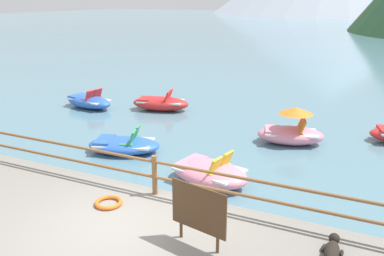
{
  "coord_description": "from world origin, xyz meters",
  "views": [
    {
      "loc": [
        4.36,
        -5.77,
        4.76
      ],
      "look_at": [
        -0.67,
        5.0,
        0.9
      ],
      "focal_mm": 37.98,
      "sensor_mm": 36.0,
      "label": 1
    }
  ],
  "objects_px": {
    "pedal_boat_2": "(209,172)",
    "pedal_boat_3": "(160,103)",
    "sign_board": "(199,209)",
    "pedal_boat_5": "(124,145)",
    "pedal_boat_1": "(89,101)",
    "dog_resting": "(332,249)",
    "pedal_boat_0": "(291,131)",
    "life_ring": "(109,203)"
  },
  "relations": [
    {
      "from": "pedal_boat_2",
      "to": "pedal_boat_3",
      "type": "distance_m",
      "value": 7.55
    },
    {
      "from": "pedal_boat_0",
      "to": "pedal_boat_2",
      "type": "height_order",
      "value": "pedal_boat_0"
    },
    {
      "from": "pedal_boat_2",
      "to": "sign_board",
      "type": "bearing_deg",
      "value": -70.64
    },
    {
      "from": "pedal_boat_1",
      "to": "sign_board",
      "type": "bearing_deg",
      "value": -41.96
    },
    {
      "from": "sign_board",
      "to": "pedal_boat_1",
      "type": "height_order",
      "value": "sign_board"
    },
    {
      "from": "dog_resting",
      "to": "pedal_boat_3",
      "type": "xyz_separation_m",
      "value": [
        -8.18,
        8.43,
        -0.21
      ]
    },
    {
      "from": "life_ring",
      "to": "dog_resting",
      "type": "bearing_deg",
      "value": 1.78
    },
    {
      "from": "dog_resting",
      "to": "sign_board",
      "type": "bearing_deg",
      "value": -163.01
    },
    {
      "from": "life_ring",
      "to": "pedal_boat_3",
      "type": "distance_m",
      "value": 9.26
    },
    {
      "from": "pedal_boat_2",
      "to": "pedal_boat_5",
      "type": "relative_size",
      "value": 0.93
    },
    {
      "from": "pedal_boat_5",
      "to": "pedal_boat_2",
      "type": "bearing_deg",
      "value": -15.48
    },
    {
      "from": "dog_resting",
      "to": "pedal_boat_1",
      "type": "xyz_separation_m",
      "value": [
        -11.3,
        7.44,
        -0.23
      ]
    },
    {
      "from": "pedal_boat_0",
      "to": "pedal_boat_5",
      "type": "height_order",
      "value": "pedal_boat_0"
    },
    {
      "from": "life_ring",
      "to": "pedal_boat_0",
      "type": "bearing_deg",
      "value": 69.03
    },
    {
      "from": "pedal_boat_1",
      "to": "pedal_boat_5",
      "type": "height_order",
      "value": "pedal_boat_1"
    },
    {
      "from": "pedal_boat_5",
      "to": "life_ring",
      "type": "bearing_deg",
      "value": -60.21
    },
    {
      "from": "pedal_boat_1",
      "to": "pedal_boat_2",
      "type": "bearing_deg",
      "value": -31.6
    },
    {
      "from": "life_ring",
      "to": "pedal_boat_0",
      "type": "relative_size",
      "value": 0.25
    },
    {
      "from": "sign_board",
      "to": "pedal_boat_0",
      "type": "relative_size",
      "value": 0.49
    },
    {
      "from": "life_ring",
      "to": "pedal_boat_5",
      "type": "xyz_separation_m",
      "value": [
        -2.09,
        3.66,
        -0.2
      ]
    },
    {
      "from": "sign_board",
      "to": "pedal_boat_5",
      "type": "xyz_separation_m",
      "value": [
        -4.51,
        4.2,
        -0.88
      ]
    },
    {
      "from": "sign_board",
      "to": "pedal_boat_2",
      "type": "xyz_separation_m",
      "value": [
        -1.15,
        3.27,
        -0.83
      ]
    },
    {
      "from": "pedal_boat_1",
      "to": "pedal_boat_2",
      "type": "xyz_separation_m",
      "value": [
        7.89,
        -4.85,
        0.0
      ]
    },
    {
      "from": "dog_resting",
      "to": "life_ring",
      "type": "distance_m",
      "value": 4.68
    },
    {
      "from": "pedal_boat_0",
      "to": "pedal_boat_2",
      "type": "bearing_deg",
      "value": -108.16
    },
    {
      "from": "pedal_boat_3",
      "to": "dog_resting",
      "type": "bearing_deg",
      "value": -45.84
    },
    {
      "from": "pedal_boat_1",
      "to": "pedal_boat_3",
      "type": "xyz_separation_m",
      "value": [
        3.12,
        0.99,
        0.02
      ]
    },
    {
      "from": "sign_board",
      "to": "pedal_boat_2",
      "type": "relative_size",
      "value": 0.49
    },
    {
      "from": "pedal_boat_0",
      "to": "pedal_boat_3",
      "type": "distance_m",
      "value": 6.36
    },
    {
      "from": "pedal_boat_0",
      "to": "pedal_boat_1",
      "type": "xyz_separation_m",
      "value": [
        -9.2,
        0.86,
        -0.13
      ]
    },
    {
      "from": "sign_board",
      "to": "pedal_boat_5",
      "type": "bearing_deg",
      "value": 137.01
    },
    {
      "from": "pedal_boat_5",
      "to": "pedal_boat_0",
      "type": "bearing_deg",
      "value": 33.25
    },
    {
      "from": "pedal_boat_1",
      "to": "pedal_boat_3",
      "type": "height_order",
      "value": "pedal_boat_3"
    },
    {
      "from": "life_ring",
      "to": "pedal_boat_3",
      "type": "relative_size",
      "value": 0.23
    },
    {
      "from": "sign_board",
      "to": "pedal_boat_1",
      "type": "distance_m",
      "value": 12.18
    },
    {
      "from": "pedal_boat_1",
      "to": "pedal_boat_5",
      "type": "relative_size",
      "value": 1.01
    },
    {
      "from": "pedal_boat_3",
      "to": "pedal_boat_0",
      "type": "bearing_deg",
      "value": -16.98
    },
    {
      "from": "pedal_boat_3",
      "to": "pedal_boat_5",
      "type": "bearing_deg",
      "value": -73.99
    },
    {
      "from": "dog_resting",
      "to": "life_ring",
      "type": "height_order",
      "value": "dog_resting"
    },
    {
      "from": "sign_board",
      "to": "life_ring",
      "type": "relative_size",
      "value": 1.95
    },
    {
      "from": "life_ring",
      "to": "pedal_boat_2",
      "type": "bearing_deg",
      "value": 65.1
    },
    {
      "from": "life_ring",
      "to": "pedal_boat_3",
      "type": "xyz_separation_m",
      "value": [
        -3.5,
        8.57,
        -0.13
      ]
    }
  ]
}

